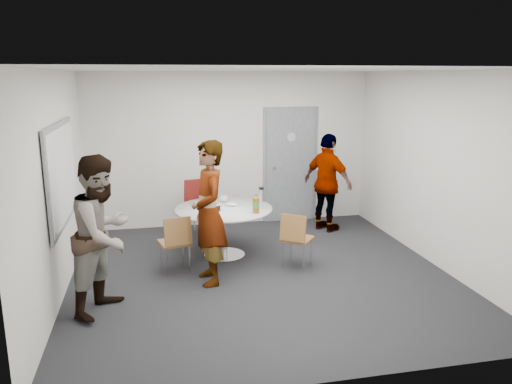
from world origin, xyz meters
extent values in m
plane|color=black|center=(0.00, 0.00, 0.00)|extent=(5.00, 5.00, 0.00)
plane|color=silver|center=(0.00, 0.00, 2.70)|extent=(5.00, 5.00, 0.00)
plane|color=silver|center=(0.00, 2.50, 1.35)|extent=(5.00, 0.00, 5.00)
plane|color=silver|center=(-2.50, 0.00, 1.35)|extent=(0.00, 5.00, 5.00)
plane|color=silver|center=(2.50, 0.00, 1.35)|extent=(0.00, 5.00, 5.00)
plane|color=silver|center=(0.00, -2.50, 1.35)|extent=(5.00, 0.00, 5.00)
cube|color=slate|center=(1.10, 2.47, 1.02)|extent=(0.90, 0.05, 2.05)
cube|color=gray|center=(1.10, 2.50, 1.02)|extent=(1.02, 0.04, 2.12)
cylinder|color=#B2BFC6|center=(1.10, 2.44, 1.55)|extent=(0.16, 0.01, 0.16)
cylinder|color=silver|center=(0.78, 2.41, 1.02)|extent=(0.04, 0.14, 0.04)
cube|color=gray|center=(-2.46, 0.20, 1.45)|extent=(0.03, 1.90, 1.25)
cube|color=white|center=(-2.44, 0.20, 1.45)|extent=(0.01, 1.78, 1.13)
cylinder|color=silver|center=(-0.38, 0.82, 0.73)|extent=(1.42, 1.42, 0.03)
cylinder|color=silver|center=(-0.38, 0.82, 0.37)|extent=(0.09, 0.09, 0.69)
cylinder|color=silver|center=(-0.38, 0.82, 0.01)|extent=(0.61, 0.61, 0.02)
cylinder|color=silver|center=(-0.52, 0.68, 0.74)|extent=(0.21, 0.21, 0.01)
cylinder|color=black|center=(-0.52, 0.68, 0.79)|extent=(0.15, 0.15, 0.08)
cylinder|color=white|center=(-0.52, 0.68, 0.84)|extent=(0.16, 0.16, 0.02)
cylinder|color=brown|center=(0.03, 0.45, 0.85)|extent=(0.10, 0.10, 0.22)
cylinder|color=#438B37|center=(0.03, 0.45, 0.86)|extent=(0.10, 0.10, 0.08)
cone|color=brown|center=(0.03, 0.45, 0.98)|extent=(0.09, 0.09, 0.05)
cylinder|color=#5DA74B|center=(0.03, 0.45, 1.02)|extent=(0.04, 0.04, 0.02)
imported|color=white|center=(-0.32, 1.19, 0.79)|extent=(0.16, 0.16, 0.09)
cylinder|color=black|center=(-0.52, 1.27, 0.80)|extent=(0.05, 0.05, 0.12)
cylinder|color=silver|center=(0.24, 1.04, 0.84)|extent=(0.08, 0.08, 0.20)
cylinder|color=black|center=(0.24, 1.04, 0.96)|extent=(0.08, 0.08, 0.03)
cube|color=#E87483|center=(-0.71, 1.16, 0.75)|extent=(0.15, 0.13, 0.02)
ellipsoid|color=white|center=(-0.25, 0.92, 0.76)|extent=(0.20, 0.20, 0.03)
cube|color=brown|center=(-1.13, 0.36, 0.41)|extent=(0.47, 0.47, 0.03)
cube|color=brown|center=(-1.08, 0.18, 0.63)|extent=(0.38, 0.17, 0.37)
cylinder|color=silver|center=(-1.01, 0.55, 0.21)|extent=(0.02, 0.02, 0.41)
cylinder|color=silver|center=(-1.31, 0.48, 0.21)|extent=(0.02, 0.02, 0.41)
cylinder|color=silver|center=(-0.94, 0.25, 0.21)|extent=(0.02, 0.02, 0.41)
cylinder|color=silver|center=(-1.24, 0.17, 0.21)|extent=(0.02, 0.02, 0.41)
cube|color=brown|center=(0.56, 0.19, 0.41)|extent=(0.53, 0.53, 0.03)
cube|color=brown|center=(0.45, 0.05, 0.61)|extent=(0.34, 0.28, 0.36)
cylinder|color=silver|center=(0.78, 0.22, 0.20)|extent=(0.02, 0.02, 0.41)
cylinder|color=silver|center=(0.54, 0.40, 0.20)|extent=(0.02, 0.02, 0.41)
cylinder|color=silver|center=(0.59, -0.03, 0.20)|extent=(0.02, 0.02, 0.41)
cylinder|color=silver|center=(0.35, 0.16, 0.20)|extent=(0.02, 0.02, 0.41)
cube|color=maroon|center=(-0.61, 1.78, 0.49)|extent=(0.55, 0.55, 0.04)
cube|color=maroon|center=(-0.66, 1.99, 0.74)|extent=(0.44, 0.20, 0.43)
cylinder|color=silver|center=(-0.75, 1.56, 0.24)|extent=(0.02, 0.02, 0.49)
cylinder|color=silver|center=(-0.39, 1.64, 0.24)|extent=(0.02, 0.02, 0.49)
cylinder|color=silver|center=(-0.83, 1.92, 0.24)|extent=(0.02, 0.02, 0.49)
cylinder|color=silver|center=(-0.47, 2.00, 0.24)|extent=(0.02, 0.02, 0.49)
imported|color=#A5C6EA|center=(-0.70, -0.08, 0.93)|extent=(0.51, 0.72, 1.85)
imported|color=white|center=(-1.95, -0.62, 0.90)|extent=(1.02, 1.10, 1.80)
imported|color=black|center=(1.55, 1.71, 0.84)|extent=(0.86, 1.06, 1.68)
camera|label=1|loc=(-1.38, -6.16, 2.63)|focal=35.00mm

